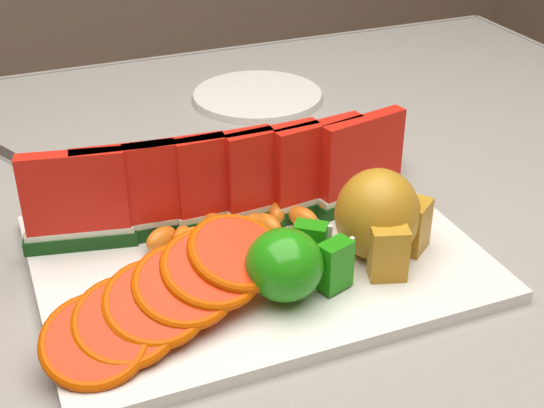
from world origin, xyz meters
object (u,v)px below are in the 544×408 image
platter (256,257)px  apple_cluster (291,263)px  pear_cluster (380,218)px  side_plate (257,96)px

platter → apple_cluster: 0.08m
apple_cluster → pear_cluster: (0.10, 0.03, 0.01)m
platter → pear_cluster: 0.12m
pear_cluster → side_plate: 0.42m
pear_cluster → apple_cluster: bearing=-164.4°
apple_cluster → pear_cluster: bearing=15.6°
platter → side_plate: platter is taller
side_plate → apple_cluster: bearing=-107.8°
platter → pear_cluster: size_ratio=4.16×
platter → side_plate: bearing=68.4°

